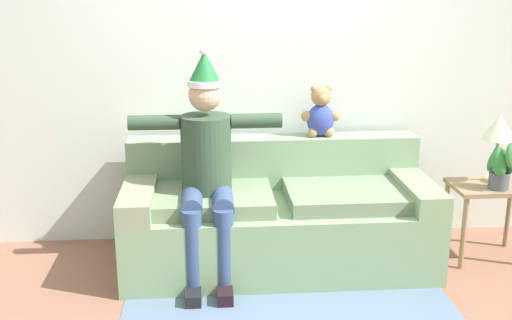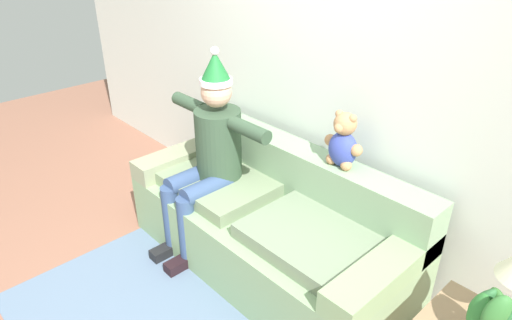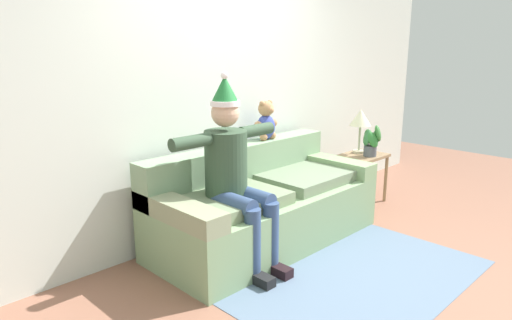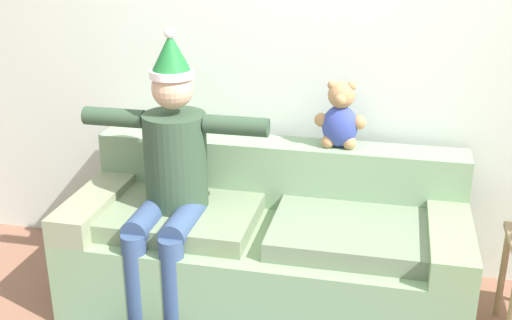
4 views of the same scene
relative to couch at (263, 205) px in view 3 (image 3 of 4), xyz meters
The scene contains 9 objects.
ground_plane 1.06m from the couch, 90.00° to the right, with size 10.00×10.00×0.00m, color #8C5C48.
back_wall 1.15m from the couch, 90.00° to the left, with size 7.00×0.10×2.70m, color silver.
couch is the anchor object (origin of this frame).
person_seated 0.69m from the couch, 161.72° to the right, with size 1.02×0.77×1.55m.
teddy_bear 0.82m from the couch, 40.69° to the left, with size 0.29×0.17×0.38m.
side_table 1.53m from the couch, ahead, with size 0.55×0.41×0.56m.
table_lamp 1.69m from the couch, ahead, with size 0.24×0.24×0.49m.
potted_plant 1.60m from the couch, ahead, with size 0.25×0.23×0.36m.
area_rug 1.12m from the couch, 90.00° to the right, with size 2.07×1.23×0.01m, color slate.
Camera 3 is at (-2.86, -1.75, 1.76)m, focal length 32.59 mm.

